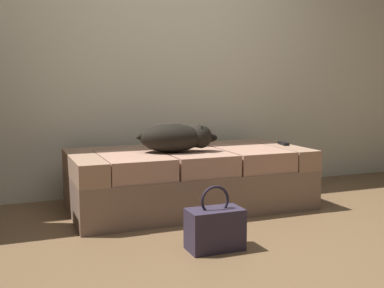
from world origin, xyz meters
TOP-DOWN VIEW (x-y plane):
  - ground_plane at (0.00, 0.00)m, footprint 10.00×10.00m
  - back_wall at (0.00, 1.82)m, footprint 6.40×0.10m
  - couch at (0.00, 1.15)m, footprint 1.81×0.87m
  - dog_dark at (-0.14, 1.07)m, footprint 0.62×0.35m
  - tv_remote at (0.83, 1.13)m, footprint 0.07×0.16m
  - handbag at (-0.21, 0.21)m, footprint 0.32×0.18m

SIDE VIEW (x-z plane):
  - ground_plane at x=0.00m, z-range 0.00..0.00m
  - handbag at x=-0.21m, z-range -0.06..0.31m
  - couch at x=0.00m, z-range 0.00..0.45m
  - tv_remote at x=0.83m, z-range 0.45..0.47m
  - dog_dark at x=-0.14m, z-range 0.45..0.66m
  - back_wall at x=0.00m, z-range 0.00..2.80m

